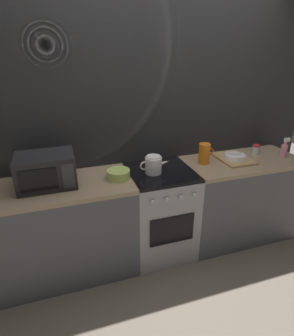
{
  "coord_description": "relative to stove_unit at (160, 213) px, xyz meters",
  "views": [
    {
      "loc": [
        -0.87,
        -2.22,
        1.97
      ],
      "look_at": [
        -0.14,
        0.0,
        0.95
      ],
      "focal_mm": 30.16,
      "sensor_mm": 36.0,
      "label": 1
    }
  ],
  "objects": [
    {
      "name": "back_wall",
      "position": [
        0.0,
        0.32,
        0.75
      ],
      "size": [
        3.6,
        0.05,
        2.4
      ],
      "color": "gray",
      "rests_on": "ground_plane"
    },
    {
      "name": "ground_plane",
      "position": [
        0.0,
        0.0,
        -0.45
      ],
      "size": [
        8.0,
        8.0,
        0.0
      ],
      "primitive_type": "plane",
      "color": "#6B6054"
    },
    {
      "name": "stove_unit",
      "position": [
        0.0,
        0.0,
        0.0
      ],
      "size": [
        0.6,
        0.63,
        0.9
      ],
      "color": "#9E9EA3",
      "rests_on": "ground_plane"
    },
    {
      "name": "counter_right",
      "position": [
        0.9,
        0.0,
        0.0
      ],
      "size": [
        1.2,
        0.6,
        0.9
      ],
      "color": "#515459",
      "rests_on": "ground_plane"
    },
    {
      "name": "dish_pile",
      "position": [
        0.8,
        0.03,
        0.47
      ],
      "size": [
        0.3,
        0.4,
        0.07
      ],
      "color": "tan",
      "rests_on": "counter_right"
    },
    {
      "name": "spray_bottle",
      "position": [
        1.34,
        -0.06,
        0.53
      ],
      "size": [
        0.08,
        0.06,
        0.2
      ],
      "color": "pink",
      "rests_on": "counter_right"
    },
    {
      "name": "kettle",
      "position": [
        -0.08,
        -0.01,
        0.53
      ],
      "size": [
        0.28,
        0.15,
        0.17
      ],
      "color": "white",
      "rests_on": "stove_unit"
    },
    {
      "name": "counter_left",
      "position": [
        -0.9,
        0.0,
        0.0
      ],
      "size": [
        1.2,
        0.6,
        0.9
      ],
      "color": "#515459",
      "rests_on": "ground_plane"
    },
    {
      "name": "spice_jar",
      "position": [
        1.12,
        0.1,
        0.5
      ],
      "size": [
        0.08,
        0.08,
        0.1
      ],
      "color": "silver",
      "rests_on": "counter_right"
    },
    {
      "name": "microwave",
      "position": [
        -0.99,
        0.03,
        0.59
      ],
      "size": [
        0.46,
        0.35,
        0.27
      ],
      "color": "black",
      "rests_on": "counter_left"
    },
    {
      "name": "pitcher",
      "position": [
        0.47,
        0.05,
        0.55
      ],
      "size": [
        0.16,
        0.11,
        0.2
      ],
      "color": "orange",
      "rests_on": "counter_right"
    },
    {
      "name": "mixing_bowl",
      "position": [
        -0.41,
        -0.03,
        0.49
      ],
      "size": [
        0.2,
        0.2,
        0.08
      ],
      "primitive_type": "cylinder",
      "color": "#B7D166",
      "rests_on": "counter_left"
    }
  ]
}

